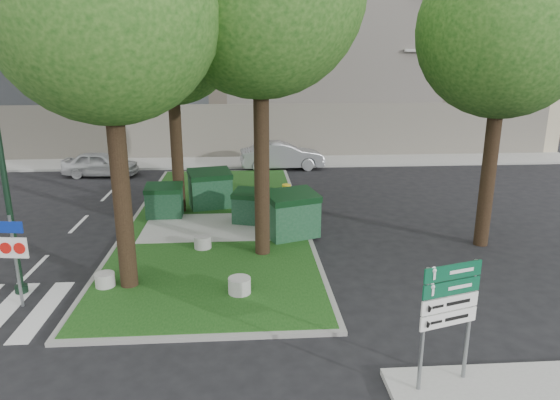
{
  "coord_description": "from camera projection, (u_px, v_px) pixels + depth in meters",
  "views": [
    {
      "loc": [
        1.55,
        -9.5,
        5.72
      ],
      "look_at": [
        2.46,
        3.61,
        2.0
      ],
      "focal_mm": 32.0,
      "sensor_mm": 36.0,
      "label": 1
    }
  ],
  "objects": [
    {
      "name": "ground",
      "position": [
        176.0,
        339.0,
        10.58
      ],
      "size": [
        120.0,
        120.0,
        0.0
      ],
      "primitive_type": "plane",
      "color": "black",
      "rests_on": "ground"
    },
    {
      "name": "median_island",
      "position": [
        218.0,
        219.0,
        18.27
      ],
      "size": [
        6.0,
        16.0,
        0.12
      ],
      "primitive_type": "cube",
      "color": "#174012",
      "rests_on": "ground"
    },
    {
      "name": "median_kerb",
      "position": [
        218.0,
        220.0,
        18.27
      ],
      "size": [
        6.3,
        16.3,
        0.1
      ],
      "primitive_type": "cube",
      "color": "gray",
      "rests_on": "ground"
    },
    {
      "name": "building_sidewalk",
      "position": [
        219.0,
        162.0,
        28.32
      ],
      "size": [
        42.0,
        3.0,
        0.12
      ],
      "primitive_type": "cube",
      "color": "#999993",
      "rests_on": "ground"
    },
    {
      "name": "zebra_crossing",
      "position": [
        24.0,
        310.0,
        11.76
      ],
      "size": [
        5.0,
        3.0,
        0.01
      ],
      "primitive_type": "cube",
      "color": "silver",
      "rests_on": "ground"
    },
    {
      "name": "apartment_building",
      "position": [
        220.0,
        24.0,
        33.35
      ],
      "size": [
        41.0,
        12.0,
        16.0
      ],
      "primitive_type": "cube",
      "color": "#BCAC8D",
      "rests_on": "ground"
    },
    {
      "name": "tree_median_mid",
      "position": [
        172.0,
        21.0,
        17.31
      ],
      "size": [
        4.8,
        4.8,
        9.99
      ],
      "color": "black",
      "rests_on": "ground"
    },
    {
      "name": "tree_street_right",
      "position": [
        509.0,
        13.0,
        14.14
      ],
      "size": [
        5.0,
        5.0,
        10.06
      ],
      "color": "black",
      "rests_on": "ground"
    },
    {
      "name": "dumpster_a",
      "position": [
        164.0,
        201.0,
        18.26
      ],
      "size": [
        1.34,
        0.95,
        1.23
      ],
      "rotation": [
        0.0,
        0.0,
        0.02
      ],
      "color": "#0D331B",
      "rests_on": "median_island"
    },
    {
      "name": "dumpster_b",
      "position": [
        210.0,
        189.0,
        19.45
      ],
      "size": [
        1.84,
        1.49,
        1.5
      ],
      "rotation": [
        0.0,
        0.0,
        0.25
      ],
      "color": "#113D22",
      "rests_on": "median_island"
    },
    {
      "name": "dumpster_c",
      "position": [
        252.0,
        207.0,
        17.6
      ],
      "size": [
        1.51,
        1.26,
        1.2
      ],
      "rotation": [
        0.0,
        0.0,
        -0.32
      ],
      "color": "#0F331E",
      "rests_on": "median_island"
    },
    {
      "name": "dumpster_d",
      "position": [
        292.0,
        215.0,
        16.19
      ],
      "size": [
        1.95,
        1.66,
        1.54
      ],
      "rotation": [
        0.0,
        0.0,
        0.36
      ],
      "color": "#134024",
      "rests_on": "median_island"
    },
    {
      "name": "bollard_left",
      "position": [
        105.0,
        280.0,
        12.72
      ],
      "size": [
        0.49,
        0.49,
        0.35
      ],
      "primitive_type": "cylinder",
      "color": "#A7A6A2",
      "rests_on": "median_island"
    },
    {
      "name": "bollard_right",
      "position": [
        240.0,
        285.0,
        12.35
      ],
      "size": [
        0.56,
        0.56,
        0.4
      ],
      "primitive_type": "cylinder",
      "color": "#A7A7A2",
      "rests_on": "median_island"
    },
    {
      "name": "bollard_mid",
      "position": [
        203.0,
        242.0,
        15.3
      ],
      "size": [
        0.53,
        0.53,
        0.38
      ],
      "primitive_type": "cylinder",
      "color": "#969591",
      "rests_on": "median_island"
    },
    {
      "name": "litter_bin",
      "position": [
        286.0,
        192.0,
        20.6
      ],
      "size": [
        0.36,
        0.36,
        0.63
      ],
      "primitive_type": "cylinder",
      "color": "yellow",
      "rests_on": "median_island"
    },
    {
      "name": "street_lamp",
      "position": [
        1.0,
        153.0,
        11.7
      ],
      "size": [
        0.45,
        0.45,
        5.71
      ],
      "color": "black",
      "rests_on": "ground"
    },
    {
      "name": "traffic_sign_pole",
      "position": [
        14.0,
        249.0,
        11.58
      ],
      "size": [
        0.69,
        0.12,
        2.29
      ],
      "rotation": [
        0.0,
        0.0,
        -0.12
      ],
      "color": "slate",
      "rests_on": "ground"
    },
    {
      "name": "directional_sign",
      "position": [
        449.0,
        306.0,
        8.54
      ],
      "size": [
        1.11,
        0.37,
        2.31
      ],
      "rotation": [
        0.0,
        0.0,
        0.29
      ],
      "color": "slate",
      "rests_on": "sidewalk_corner"
    },
    {
      "name": "car_white",
      "position": [
        101.0,
        164.0,
        25.13
      ],
      "size": [
        3.77,
        1.71,
        1.26
      ],
      "primitive_type": "imported",
      "rotation": [
        0.0,
        0.0,
        1.51
      ],
      "color": "silver",
      "rests_on": "ground"
    },
    {
      "name": "car_silver",
      "position": [
        282.0,
        156.0,
        26.73
      ],
      "size": [
        4.55,
        1.9,
        1.46
      ],
      "primitive_type": "imported",
      "rotation": [
        0.0,
        0.0,
        1.65
      ],
      "color": "#929499",
      "rests_on": "ground"
    }
  ]
}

